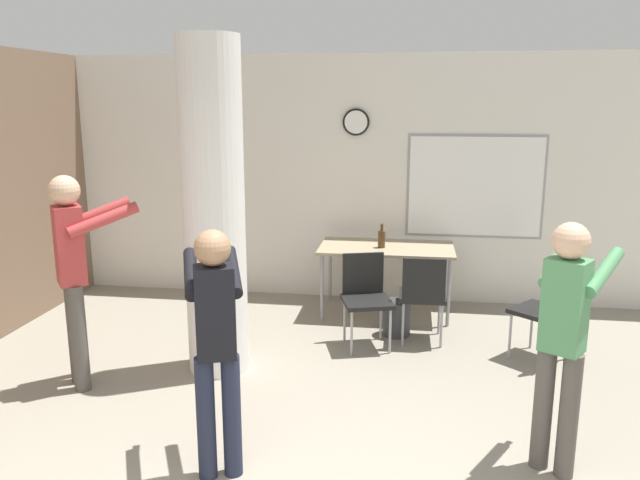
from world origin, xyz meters
name	(u,v)px	position (x,y,z in m)	size (l,w,h in m)	color
wall_back	(369,179)	(0.02, 5.06, 1.40)	(8.00, 0.15, 2.80)	silver
support_pillar	(214,210)	(-1.11, 2.83, 1.40)	(0.52, 0.52, 2.80)	white
folding_table	(386,251)	(0.26, 4.48, 0.70)	(1.43, 0.78, 0.75)	tan
bottle_on_table	(382,239)	(0.21, 4.43, 0.85)	(0.08, 0.08, 0.26)	#4C3319
waste_bin	(397,318)	(0.40, 3.84, 0.18)	(0.27, 0.27, 0.35)	#38383D
chair_mid_room	(549,307)	(1.74, 3.38, 0.51)	(0.62, 0.62, 0.87)	black
chair_table_right	(423,292)	(0.65, 3.67, 0.51)	(0.45, 0.45, 0.87)	black
chair_table_front	(366,293)	(0.11, 3.55, 0.51)	(0.55, 0.55, 0.87)	black
person_playing_side	(565,329)	(1.45, 1.65, 0.94)	(0.57, 0.66, 1.60)	#514C47
person_watching_back	(75,265)	(-2.11, 2.34, 1.02)	(0.69, 0.63, 1.73)	#514C47
person_playing_front	(216,335)	(-0.63, 1.30, 0.92)	(0.49, 0.63, 1.57)	#1E2338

